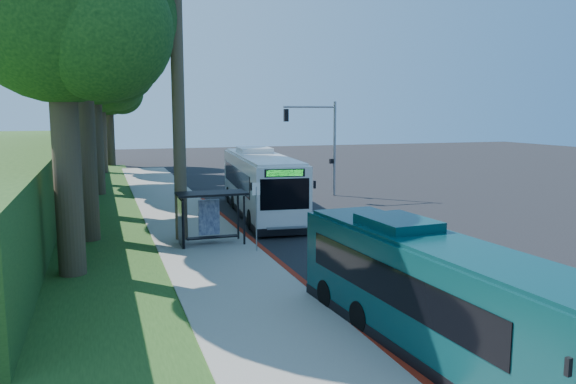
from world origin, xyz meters
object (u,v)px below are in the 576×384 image
object	(u,v)px
bus_shelter	(206,208)
white_bus	(260,183)
pickup	(279,189)
teal_bus	(433,293)

from	to	relation	value
bus_shelter	white_bus	bearing A→B (deg)	56.67
white_bus	pickup	bearing A→B (deg)	66.91
bus_shelter	pickup	size ratio (longest dim) A/B	0.60
white_bus	pickup	size ratio (longest dim) A/B	2.56
white_bus	teal_bus	bearing A→B (deg)	-87.77
bus_shelter	teal_bus	xyz separation A→B (m)	(3.45, -13.53, -0.21)
white_bus	pickup	xyz separation A→B (m)	(2.88, 5.26, -1.21)
teal_bus	pickup	distance (m)	26.22
bus_shelter	pickup	bearing A→B (deg)	58.58
pickup	white_bus	bearing A→B (deg)	-98.76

